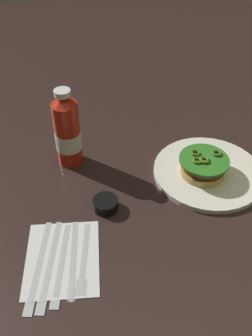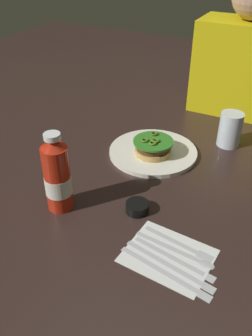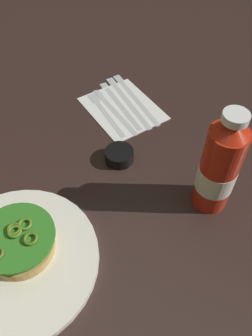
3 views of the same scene
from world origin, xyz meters
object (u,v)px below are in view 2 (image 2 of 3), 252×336
(napkin, at_px, (168,256))
(butter_knife, at_px, (170,275))
(water_glass, at_px, (230,129))
(condiment_cup, at_px, (137,207))
(steak_knife, at_px, (174,267))
(dinner_plate, at_px, (153,152))
(diner_person, at_px, (245,58))
(ketchup_bottle, at_px, (57,177))
(table_knife, at_px, (178,260))
(spoon_utensil, at_px, (185,253))
(burger_sandwich, at_px, (153,147))
(fork_utensil, at_px, (184,245))

(napkin, relative_size, butter_knife, 0.85)
(water_glass, distance_m, condiment_cup, 0.46)
(napkin, xyz_separation_m, steak_knife, (0.03, -0.03, 0.00))
(dinner_plate, distance_m, butter_knife, 0.48)
(water_glass, distance_m, steak_knife, 0.57)
(steak_knife, height_order, diner_person, diner_person)
(ketchup_bottle, height_order, table_knife, ketchup_bottle)
(ketchup_bottle, relative_size, steak_knife, 0.98)
(ketchup_bottle, bearing_deg, spoon_utensil, -1.37)
(napkin, height_order, butter_knife, butter_knife)
(ketchup_bottle, bearing_deg, burger_sandwich, 71.13)
(steak_knife, distance_m, diner_person, 0.88)
(dinner_plate, relative_size, burger_sandwich, 2.25)
(condiment_cup, height_order, napkin, condiment_cup)
(burger_sandwich, distance_m, napkin, 0.41)
(diner_person, bearing_deg, fork_utensil, -84.60)
(dinner_plate, height_order, butter_knife, dinner_plate)
(dinner_plate, xyz_separation_m, water_glass, (0.20, 0.17, 0.05))
(water_glass, bearing_deg, diner_person, 98.71)
(water_glass, height_order, steak_knife, water_glass)
(dinner_plate, xyz_separation_m, butter_knife, (0.23, -0.42, -0.00))
(burger_sandwich, relative_size, butter_knife, 0.57)
(condiment_cup, bearing_deg, steak_knife, -40.52)
(condiment_cup, bearing_deg, table_knife, -35.03)
(steak_knife, relative_size, diner_person, 0.44)
(spoon_utensil, bearing_deg, butter_knife, -96.12)
(napkin, xyz_separation_m, diner_person, (-0.05, 0.82, 0.20))
(burger_sandwich, distance_m, steak_knife, 0.44)
(burger_sandwich, relative_size, steak_knife, 0.57)
(burger_sandwich, xyz_separation_m, ketchup_bottle, (-0.11, -0.33, 0.06))
(table_knife, height_order, diner_person, diner_person)
(condiment_cup, xyz_separation_m, fork_utensil, (0.15, -0.06, -0.01))
(dinner_plate, relative_size, napkin, 1.50)
(water_glass, xyz_separation_m, condiment_cup, (-0.12, -0.44, -0.04))
(water_glass, bearing_deg, burger_sandwich, -135.22)
(water_glass, bearing_deg, spoon_utensil, -85.55)
(water_glass, xyz_separation_m, table_knife, (0.03, -0.55, -0.05))
(steak_knife, distance_m, spoon_utensil, 0.05)
(ketchup_bottle, distance_m, napkin, 0.32)
(burger_sandwich, relative_size, napkin, 0.67)
(condiment_cup, xyz_separation_m, butter_knife, (0.15, -0.15, -0.01))
(dinner_plate, relative_size, steak_knife, 1.28)
(water_glass, bearing_deg, napkin, -88.98)
(ketchup_bottle, distance_m, condiment_cup, 0.21)
(condiment_cup, xyz_separation_m, napkin, (0.13, -0.10, -0.01))
(table_knife, xyz_separation_m, spoon_utensil, (0.01, 0.02, 0.00))
(napkin, height_order, diner_person, diner_person)
(burger_sandwich, bearing_deg, diner_person, 72.82)
(dinner_plate, distance_m, fork_utensil, 0.40)
(napkin, height_order, table_knife, table_knife)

